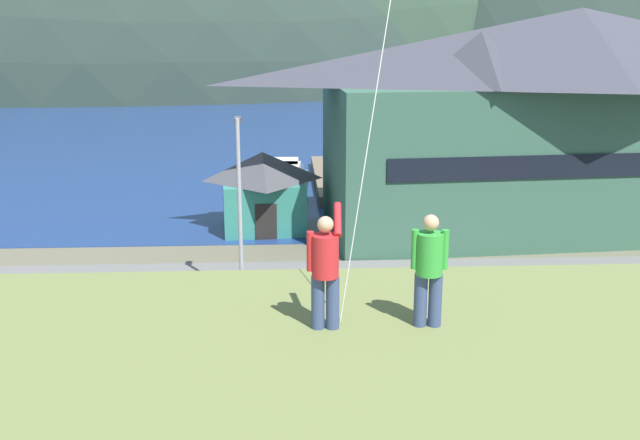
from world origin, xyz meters
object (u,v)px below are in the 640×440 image
object	(u,v)px
storage_shed_waterside	(263,189)
parked_car_front_row_red	(288,300)
person_companion	(429,267)
parking_light_pole	(239,197)
parked_car_mid_row_far	(604,381)
parked_car_front_row_silver	(415,375)
moored_boat_inner_slip	(284,181)
moored_boat_outer_mooring	(393,179)
parked_car_back_row_right	(245,382)
harbor_lodge	(574,117)
parked_car_front_row_end	(543,318)
moored_boat_wharfside	(289,185)
parked_car_back_row_left	(111,312)
wharf_dock	(338,179)
parked_car_lone_by_shed	(72,394)
person_kite_flyer	(325,268)

from	to	relation	value
storage_shed_waterside	parked_car_front_row_red	world-z (taller)	storage_shed_waterside
person_companion	parking_light_pole	bearing A→B (deg)	101.68
parked_car_mid_row_far	parked_car_front_row_silver	bearing A→B (deg)	173.31
parked_car_mid_row_far	parking_light_pole	xyz separation A→B (m)	(-10.91, 9.77, 3.23)
moored_boat_inner_slip	parking_light_pole	xyz separation A→B (m)	(-1.80, -18.97, 3.57)
moored_boat_outer_mooring	parked_car_front_row_red	world-z (taller)	moored_boat_outer_mooring
parked_car_back_row_right	harbor_lodge	bearing A→B (deg)	49.11
moored_boat_inner_slip	parked_car_mid_row_far	bearing A→B (deg)	-72.40
parked_car_front_row_end	parked_car_back_row_right	bearing A→B (deg)	-157.20
moored_boat_outer_mooring	parked_car_front_row_silver	bearing A→B (deg)	-96.73
parked_car_front_row_silver	person_companion	xyz separation A→B (m)	(-1.66, -9.59, 6.67)
moored_boat_wharfside	parked_car_back_row_left	xyz separation A→B (m)	(-6.52, -21.43, 0.34)
wharf_dock	parked_car_lone_by_shed	distance (m)	32.37
parked_car_mid_row_far	parked_car_lone_by_shed	size ratio (longest dim) A/B	1.00
person_kite_flyer	moored_boat_inner_slip	bearing A→B (deg)	90.80
storage_shed_waterside	person_companion	world-z (taller)	person_companion
harbor_lodge	moored_boat_outer_mooring	bearing A→B (deg)	129.14
moored_boat_wharfside	moored_boat_inner_slip	world-z (taller)	same
person_companion	storage_shed_waterside	bearing A→B (deg)	96.31
moored_boat_outer_mooring	parking_light_pole	bearing A→B (deg)	-114.80
storage_shed_waterside	person_companion	size ratio (longest dim) A/B	2.89
parked_car_front_row_red	harbor_lodge	bearing A→B (deg)	39.59
parked_car_front_row_end	parked_car_front_row_red	xyz separation A→B (m)	(-8.86, 2.12, 0.00)
parked_car_back_row_right	parking_light_pole	size ratio (longest dim) A/B	0.60
wharf_dock	parking_light_pole	size ratio (longest dim) A/B	1.79
harbor_lodge	parked_car_front_row_silver	distance (m)	22.31
moored_boat_wharfside	parked_car_back_row_left	size ratio (longest dim) A/B	1.56
moored_boat_outer_mooring	person_companion	world-z (taller)	person_companion
moored_boat_wharfside	person_kite_flyer	bearing A→B (deg)	-89.60
harbor_lodge	parked_car_lone_by_shed	bearing A→B (deg)	-137.57
moored_boat_inner_slip	parked_car_front_row_end	bearing A→B (deg)	-69.68
parked_car_lone_by_shed	moored_boat_wharfside	bearing A→B (deg)	77.07
harbor_lodge	moored_boat_inner_slip	world-z (taller)	harbor_lodge
parked_car_mid_row_far	moored_boat_inner_slip	bearing A→B (deg)	107.60
parked_car_mid_row_far	parked_car_front_row_end	bearing A→B (deg)	92.67
person_kite_flyer	person_companion	xyz separation A→B (m)	(1.55, 0.01, -0.02)
wharf_dock	moored_boat_outer_mooring	distance (m)	3.91
person_companion	parked_car_lone_by_shed	bearing A→B (deg)	132.21
harbor_lodge	moored_boat_inner_slip	distance (m)	18.56
parked_car_back_row_right	parked_car_mid_row_far	world-z (taller)	same
moored_boat_inner_slip	person_companion	size ratio (longest dim) A/B	4.74
moored_boat_wharfside	parked_car_mid_row_far	size ratio (longest dim) A/B	1.58
parked_car_mid_row_far	parking_light_pole	distance (m)	15.00
wharf_dock	parked_car_back_row_right	distance (m)	30.81
parked_car_mid_row_far	parked_car_back_row_right	bearing A→B (deg)	177.52
storage_shed_waterside	wharf_dock	xyz separation A→B (m)	(4.82, 10.67, -1.83)
parked_car_back_row_right	storage_shed_waterside	bearing A→B (deg)	89.72
harbor_lodge	parked_car_back_row_right	xyz separation A→B (m)	(-16.25, -18.77, -5.01)
parked_car_back_row_left	person_companion	bearing A→B (deg)	-61.00
parked_car_lone_by_shed	person_companion	world-z (taller)	person_companion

